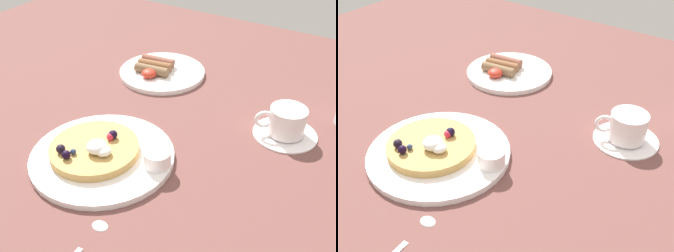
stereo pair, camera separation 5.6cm
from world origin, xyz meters
The scene contains 9 objects.
ground_plane centered at (0.00, 0.00, -1.50)cm, with size 179.21×147.05×3.00cm, color brown.
pancake_plate centered at (-5.92, -10.18, 0.62)cm, with size 27.81×27.81×1.24cm, color white.
pancake_with_berries centered at (-7.23, -10.78, 2.32)cm, with size 17.30×17.30×4.06cm.
syrup_ramekin centered at (4.81, -7.28, 2.82)cm, with size 5.16×5.16×3.07cm.
breakfast_plate centered at (-15.12, 25.60, 0.60)cm, with size 22.20×22.20×1.20cm, color white.
fried_breakfast centered at (-17.10, 24.78, 2.28)cm, with size 10.60×11.86×2.58cm.
coffee_saucer centered at (21.37, 16.26, 0.34)cm, with size 13.29×13.29×0.68cm, color white.
coffee_cup centered at (21.22, 16.18, 3.66)cm, with size 9.82×7.53×5.75cm.
teaspoon centered at (4.87, -27.72, 0.24)cm, with size 3.00×16.28×0.60cm.
Camera 2 is at (42.96, -54.20, 51.58)cm, focal length 44.91 mm.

